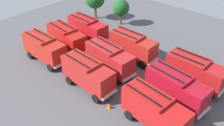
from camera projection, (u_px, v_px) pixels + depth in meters
The scene contains 16 objects.
ground_plane at pixel (112, 72), 32.91m from camera, with size 55.35×55.35×0.00m, color #4C4C51.
fire_truck_0 at pixel (44, 48), 34.02m from camera, with size 7.21×2.78×3.88m.
fire_truck_1 at pixel (88, 73), 28.93m from camera, with size 7.28×2.97×3.88m.
fire_truck_2 at pixel (155, 110), 23.84m from camera, with size 7.41×3.35×3.88m.
fire_truck_3 at pixel (67, 38), 36.53m from camera, with size 7.40×3.31×3.88m.
fire_truck_4 at pixel (109, 58), 31.73m from camera, with size 7.39×3.28×3.88m.
fire_truck_5 at pixel (176, 87), 26.70m from camera, with size 7.41×3.34×3.88m.
fire_truck_6 at pixel (88, 28), 39.32m from camera, with size 7.24×2.86×3.88m.
fire_truck_7 at pixel (133, 45), 34.62m from camera, with size 7.24×2.85×3.88m.
fire_truck_8 at pixel (195, 71), 29.37m from camera, with size 7.25×2.86×3.88m.
firefighter_0 at pixel (42, 40), 38.62m from camera, with size 0.47×0.36×1.65m.
firefighter_1 at pixel (138, 46), 36.75m from camera, with size 0.48×0.45×1.84m.
tree_1 at pixel (121, 8), 44.01m from camera, with size 3.06×3.06×4.75m.
traffic_cone_0 at pixel (85, 68), 33.01m from camera, with size 0.51×0.51×0.73m, color #F2600C.
traffic_cone_1 at pixel (109, 106), 26.89m from camera, with size 0.48×0.48×0.68m, color #F2600C.
traffic_cone_2 at pixel (134, 85), 29.93m from camera, with size 0.45×0.45×0.65m, color #F2600C.
Camera 1 is at (17.77, -20.03, 19.17)m, focal length 38.90 mm.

